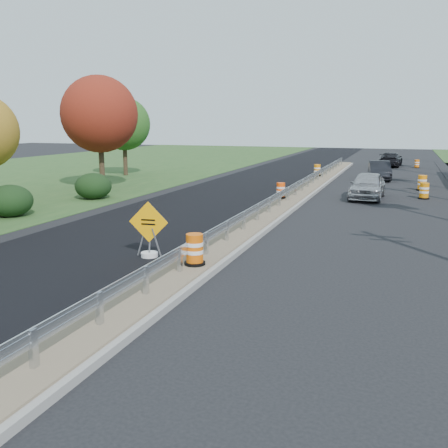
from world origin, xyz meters
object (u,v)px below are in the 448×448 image
(barrel_median_mid, at_px, (281,191))
(barrel_shoulder_near, at_px, (424,191))
(caution_sign, at_px, (149,243))
(barrel_median_far, at_px, (317,170))
(barrel_shoulder_mid, at_px, (422,183))
(car_dark_far, at_px, (391,159))
(car_dark_mid, at_px, (379,170))
(car_silver, at_px, (368,185))
(barrel_median_near, at_px, (195,250))
(barrel_shoulder_far, at_px, (417,164))

(barrel_median_mid, bearing_deg, barrel_shoulder_near, 27.74)
(caution_sign, bearing_deg, barrel_median_mid, 77.54)
(barrel_median_far, relative_size, barrel_shoulder_mid, 0.91)
(barrel_shoulder_mid, xyz_separation_m, car_dark_far, (-2.46, 18.06, 0.23))
(barrel_median_far, distance_m, car_dark_mid, 4.75)
(car_silver, bearing_deg, barrel_shoulder_near, 19.44)
(car_silver, bearing_deg, barrel_median_mid, -143.81)
(barrel_median_near, height_order, barrel_shoulder_mid, barrel_median_near)
(barrel_shoulder_far, xyz_separation_m, car_dark_mid, (-2.94, -11.74, 0.34))
(barrel_median_near, relative_size, barrel_shoulder_near, 0.99)
(barrel_median_mid, bearing_deg, barrel_shoulder_mid, 45.95)
(caution_sign, xyz_separation_m, barrel_shoulder_near, (8.94, 16.71, -0.02))
(barrel_shoulder_mid, height_order, barrel_shoulder_far, barrel_shoulder_mid)
(barrel_median_far, xyz_separation_m, car_dark_mid, (4.61, 1.14, 0.05))
(barrel_shoulder_far, height_order, car_dark_far, car_dark_far)
(car_dark_mid, bearing_deg, barrel_median_near, -105.41)
(barrel_median_near, distance_m, barrel_shoulder_mid, 22.65)
(barrel_shoulder_mid, height_order, car_silver, car_silver)
(barrel_shoulder_far, distance_m, car_dark_mid, 12.10)
(barrel_median_near, distance_m, barrel_median_far, 26.03)
(barrel_median_far, xyz_separation_m, barrel_shoulder_far, (7.55, 12.88, -0.28))
(barrel_median_near, distance_m, car_dark_far, 39.89)
(barrel_median_near, relative_size, car_dark_far, 0.19)
(barrel_median_near, distance_m, car_dark_mid, 27.45)
(barrel_median_far, bearing_deg, car_silver, -64.36)
(barrel_median_near, xyz_separation_m, barrel_median_far, (-0.68, 26.02, -0.01))
(caution_sign, bearing_deg, barrel_median_far, 80.59)
(barrel_median_near, relative_size, car_silver, 0.20)
(barrel_shoulder_far, bearing_deg, barrel_shoulder_near, -90.00)
(barrel_median_far, relative_size, car_silver, 0.20)
(car_dark_mid, bearing_deg, barrel_median_far, -173.24)
(barrel_shoulder_near, xyz_separation_m, car_silver, (-3.11, -0.97, 0.32))
(barrel_shoulder_near, xyz_separation_m, car_dark_mid, (-2.94, 9.42, 0.27))
(barrel_shoulder_near, height_order, barrel_shoulder_mid, barrel_shoulder_mid)
(caution_sign, xyz_separation_m, car_dark_mid, (6.00, 26.13, 0.25))
(barrel_shoulder_mid, distance_m, car_dark_far, 18.23)
(car_silver, bearing_deg, barrel_median_far, 117.76)
(barrel_shoulder_mid, xyz_separation_m, car_silver, (-3.11, -4.81, 0.30))
(barrel_median_far, xyz_separation_m, car_silver, (4.44, -9.24, 0.11))
(caution_sign, distance_m, car_dark_far, 39.15)
(car_dark_far, bearing_deg, car_dark_mid, 91.64)
(barrel_shoulder_near, height_order, car_dark_mid, car_dark_mid)
(barrel_shoulder_near, distance_m, barrel_shoulder_far, 21.15)
(barrel_median_mid, height_order, barrel_shoulder_mid, barrel_median_mid)
(barrel_shoulder_mid, distance_m, car_dark_mid, 6.31)
(barrel_median_near, bearing_deg, car_dark_mid, 81.77)
(barrel_median_mid, bearing_deg, barrel_median_near, -87.18)
(barrel_shoulder_near, distance_m, car_dark_far, 22.04)
(barrel_median_far, relative_size, barrel_shoulder_near, 0.97)
(barrel_median_far, bearing_deg, barrel_shoulder_far, 59.62)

